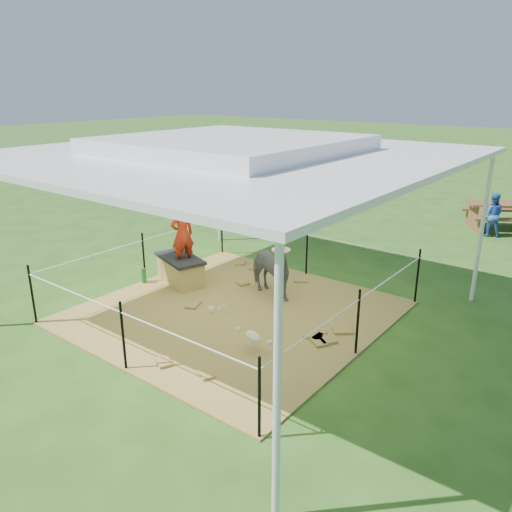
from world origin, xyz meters
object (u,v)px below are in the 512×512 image
Objects in this scene: foal at (253,335)px; distant_person at (492,215)px; woman at (182,229)px; green_bottle at (144,276)px; straw_bale at (181,271)px; picnic_table_near at (501,216)px; pony at (268,269)px.

distant_person reaches higher than foal.
woman is at bearing 178.23° from foal.
distant_person is (4.40, 7.55, 0.38)m from green_bottle.
straw_bale reaches higher than green_bottle.
woman is 8.05m from distant_person.
picnic_table_near reaches higher than straw_bale.
foal reaches higher than green_bottle.
pony is 6.95m from distant_person.
picnic_table_near is at bearing 105.58° from foal.
straw_bale is 8.79m from picnic_table_near.
woman reaches higher than green_bottle.
foal is 0.81× the size of distant_person.
green_bottle is at bearing 129.71° from pony.
straw_bale is 0.83× the size of woman.
picnic_table_near is (3.82, 7.86, -0.74)m from woman.
woman is 1.03× the size of pony.
green_bottle is 0.16× the size of picnic_table_near.
pony is at bearing 15.89° from straw_bale.
green_bottle is (-0.65, -0.45, -0.94)m from woman.
pony is 0.68× the size of picnic_table_near.
straw_bale is 8.08m from distant_person.
pony is at bearing 125.40° from woman.
straw_bale is at bearing -71.42° from woman.
distant_person is (3.85, 7.10, 0.29)m from straw_bale.
green_bottle is 9.44m from picnic_table_near.
straw_bale is 2.98m from foal.
foal is (2.72, -1.22, 0.02)m from straw_bale.
woman is 1.78m from pony.
green_bottle is (-0.55, -0.45, -0.09)m from straw_bale.
foal is 8.40m from distant_person.
foal is at bearing 66.43° from distant_person.
distant_person reaches higher than straw_bale.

